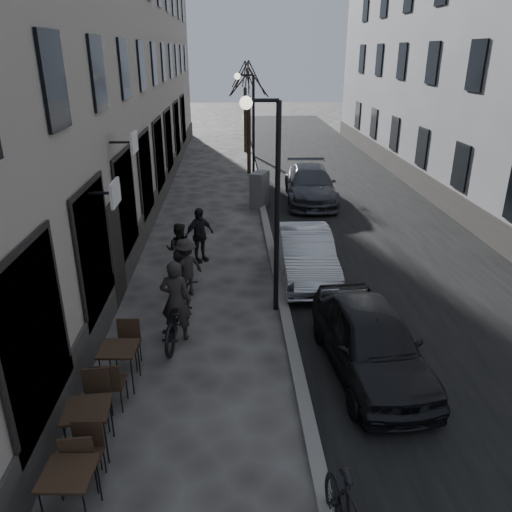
{
  "coord_description": "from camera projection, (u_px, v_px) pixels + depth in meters",
  "views": [
    {
      "loc": [
        -1.04,
        -4.95,
        5.96
      ],
      "look_at": [
        -0.53,
        5.14,
        1.8
      ],
      "focal_mm": 35.0,
      "sensor_mm": 36.0,
      "label": 1
    }
  ],
  "objects": [
    {
      "name": "streetlamp_far",
      "position": [
        250.0,
        119.0,
        22.3
      ],
      "size": [
        0.9,
        0.28,
        5.09
      ],
      "color": "black",
      "rests_on": "ground"
    },
    {
      "name": "pedestrian_mid",
      "position": [
        186.0,
        268.0,
        12.86
      ],
      "size": [
        1.15,
        1.12,
        1.57
      ],
      "primitive_type": "imported",
      "rotation": [
        0.0,
        0.0,
        3.87
      ],
      "color": "#282623",
      "rests_on": "ground"
    },
    {
      "name": "bistro_set_b",
      "position": [
        89.0,
        425.0,
        7.83
      ],
      "size": [
        0.74,
        1.73,
        1.0
      ],
      "rotation": [
        0.0,
        0.0,
        0.08
      ],
      "color": "black",
      "rests_on": "ground"
    },
    {
      "name": "cyclist_rider",
      "position": [
        176.0,
        300.0,
        10.85
      ],
      "size": [
        0.73,
        0.53,
        1.87
      ],
      "primitive_type": "imported",
      "rotation": [
        0.0,
        0.0,
        3.01
      ],
      "color": "#282523",
      "rests_on": "ground"
    },
    {
      "name": "road",
      "position": [
        343.0,
        198.0,
        21.84
      ],
      "size": [
        7.3,
        60.0,
        0.0
      ],
      "primitive_type": "cube",
      "color": "black",
      "rests_on": "ground"
    },
    {
      "name": "car_mid",
      "position": [
        305.0,
        254.0,
        14.02
      ],
      "size": [
        1.44,
        4.11,
        1.35
      ],
      "primitive_type": "imported",
      "rotation": [
        0.0,
        0.0,
        -0.0
      ],
      "color": "#9EA1A7",
      "rests_on": "ground"
    },
    {
      "name": "car_near",
      "position": [
        371.0,
        340.0,
        9.8
      ],
      "size": [
        1.97,
        4.22,
        1.4
      ],
      "primitive_type": "imported",
      "rotation": [
        0.0,
        0.0,
        0.08
      ],
      "color": "black",
      "rests_on": "ground"
    },
    {
      "name": "tree_near",
      "position": [
        249.0,
        80.0,
        24.5
      ],
      "size": [
        2.4,
        2.4,
        5.7
      ],
      "color": "black",
      "rests_on": "ground"
    },
    {
      "name": "streetlamp_near",
      "position": [
        270.0,
        185.0,
        11.22
      ],
      "size": [
        0.9,
        0.28,
        5.09
      ],
      "color": "black",
      "rests_on": "ground"
    },
    {
      "name": "pedestrian_near",
      "position": [
        179.0,
        250.0,
        14.01
      ],
      "size": [
        0.85,
        0.71,
        1.58
      ],
      "primitive_type": "imported",
      "rotation": [
        0.0,
        0.0,
        2.98
      ],
      "color": "black",
      "rests_on": "ground"
    },
    {
      "name": "bistro_set_a",
      "position": [
        71.0,
        490.0,
        6.69
      ],
      "size": [
        0.71,
        1.67,
        0.97
      ],
      "rotation": [
        0.0,
        0.0,
        -0.06
      ],
      "color": "black",
      "rests_on": "ground"
    },
    {
      "name": "tree_far",
      "position": [
        245.0,
        74.0,
        30.04
      ],
      "size": [
        2.4,
        2.4,
        5.7
      ],
      "color": "black",
      "rests_on": "ground"
    },
    {
      "name": "bistro_set_c",
      "position": [
        120.0,
        363.0,
        9.42
      ],
      "size": [
        0.71,
        1.68,
        0.99
      ],
      "rotation": [
        0.0,
        0.0,
        -0.04
      ],
      "color": "black",
      "rests_on": "ground"
    },
    {
      "name": "utility_cabinet",
      "position": [
        260.0,
        190.0,
        20.36
      ],
      "size": [
        0.87,
        1.09,
        1.44
      ],
      "primitive_type": "cube",
      "rotation": [
        0.0,
        0.0,
        -0.42
      ],
      "color": "slate",
      "rests_on": "ground"
    },
    {
      "name": "kerb",
      "position": [
        260.0,
        198.0,
        21.65
      ],
      "size": [
        0.25,
        60.0,
        0.12
      ],
      "primitive_type": "cube",
      "color": "slate",
      "rests_on": "ground"
    },
    {
      "name": "pedestrian_far",
      "position": [
        199.0,
        235.0,
        14.97
      ],
      "size": [
        1.04,
        0.93,
        1.69
      ],
      "primitive_type": "imported",
      "rotation": [
        0.0,
        0.0,
        0.65
      ],
      "color": "black",
      "rests_on": "ground"
    },
    {
      "name": "car_far",
      "position": [
        310.0,
        184.0,
        21.16
      ],
      "size": [
        2.28,
        5.05,
        1.44
      ],
      "primitive_type": "imported",
      "rotation": [
        0.0,
        0.0,
        -0.05
      ],
      "color": "#3C3F48",
      "rests_on": "ground"
    },
    {
      "name": "bicycle",
      "position": [
        177.0,
        315.0,
        10.98
      ],
      "size": [
        1.03,
        2.26,
        1.14
      ],
      "primitive_type": "imported",
      "rotation": [
        0.0,
        0.0,
        3.01
      ],
      "color": "black",
      "rests_on": "ground"
    }
  ]
}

